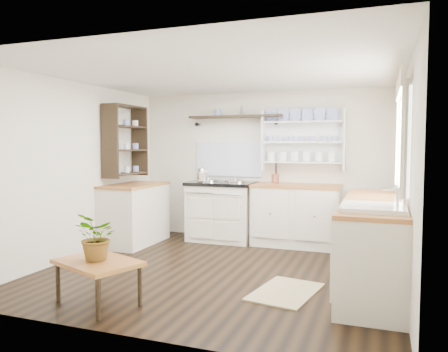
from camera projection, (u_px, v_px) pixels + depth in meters
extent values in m
cube|color=black|center=(220.00, 271.00, 5.13)|extent=(4.00, 3.80, 0.01)
cube|color=silver|center=(262.00, 166.00, 6.84)|extent=(4.00, 0.02, 2.30)
cube|color=silver|center=(407.00, 178.00, 4.37)|extent=(0.02, 3.80, 2.30)
cube|color=silver|center=(78.00, 170.00, 5.73)|extent=(0.02, 3.80, 2.30)
cube|color=white|center=(220.00, 73.00, 4.97)|extent=(4.00, 3.80, 0.01)
cube|color=white|center=(403.00, 143.00, 4.50)|extent=(0.04, 1.40, 1.00)
cube|color=white|center=(401.00, 143.00, 4.51)|extent=(0.02, 1.50, 1.10)
cube|color=beige|center=(400.00, 86.00, 4.48)|extent=(0.04, 1.55, 0.18)
cube|color=silver|center=(222.00, 213.00, 6.77)|extent=(0.98, 0.64, 0.86)
cube|color=black|center=(222.00, 183.00, 6.73)|extent=(1.02, 0.68, 0.05)
cylinder|color=silver|center=(208.00, 180.00, 6.81)|extent=(0.33, 0.33, 0.03)
cylinder|color=silver|center=(236.00, 181.00, 6.65)|extent=(0.33, 0.33, 0.03)
cylinder|color=silver|center=(213.00, 194.00, 6.41)|extent=(0.88, 0.02, 0.02)
cube|color=silver|center=(296.00, 216.00, 6.40)|extent=(1.25, 0.60, 0.88)
cube|color=brown|center=(297.00, 186.00, 6.37)|extent=(1.27, 0.63, 0.04)
cube|color=silver|center=(373.00, 243.00, 4.62)|extent=(0.60, 2.40, 0.88)
cube|color=brown|center=(374.00, 202.00, 4.59)|extent=(0.62, 2.43, 0.04)
cube|color=white|center=(373.00, 221.00, 3.89)|extent=(0.55, 0.60, 0.28)
cylinder|color=silver|center=(398.00, 200.00, 3.81)|extent=(0.02, 0.02, 0.22)
cube|color=silver|center=(135.00, 214.00, 6.53)|extent=(0.60, 1.10, 0.88)
cube|color=brown|center=(134.00, 185.00, 6.49)|extent=(0.62, 1.13, 0.04)
cube|color=white|center=(304.00, 140.00, 6.57)|extent=(1.20, 0.03, 0.90)
cube|color=white|center=(303.00, 140.00, 6.48)|extent=(1.20, 0.22, 0.02)
cylinder|color=navy|center=(303.00, 122.00, 6.47)|extent=(0.20, 0.02, 0.20)
cube|color=black|center=(236.00, 117.00, 6.80)|extent=(1.50, 0.24, 0.04)
cone|color=black|center=(199.00, 125.00, 7.09)|extent=(0.06, 0.20, 0.06)
cone|color=black|center=(277.00, 123.00, 6.65)|extent=(0.06, 0.20, 0.06)
cube|color=black|center=(125.00, 140.00, 6.50)|extent=(0.28, 0.80, 1.05)
cylinder|color=brown|center=(275.00, 178.00, 6.55)|extent=(0.11, 0.11, 0.13)
cube|color=brown|center=(98.00, 263.00, 4.03)|extent=(0.90, 0.78, 0.04)
cylinder|color=black|center=(58.00, 283.00, 4.09)|extent=(0.04, 0.04, 0.37)
cylinder|color=black|center=(99.00, 272.00, 4.42)|extent=(0.04, 0.04, 0.37)
cylinder|color=black|center=(98.00, 299.00, 3.66)|extent=(0.04, 0.04, 0.37)
cylinder|color=black|center=(140.00, 286.00, 3.99)|extent=(0.04, 0.04, 0.37)
imported|color=#3F7233|center=(97.00, 237.00, 4.01)|extent=(0.52, 0.51, 0.44)
cube|color=olive|center=(286.00, 292.00, 4.37)|extent=(0.69, 0.93, 0.02)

